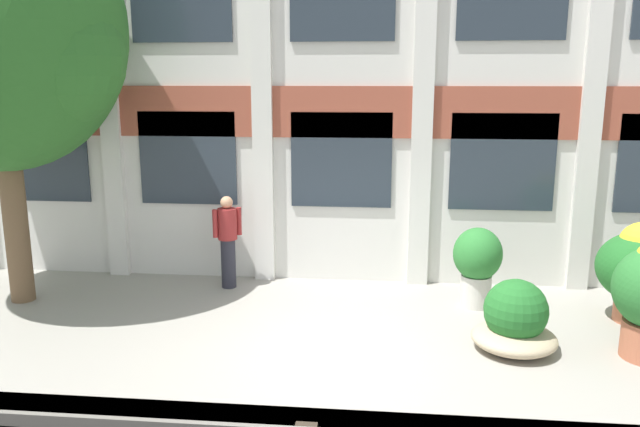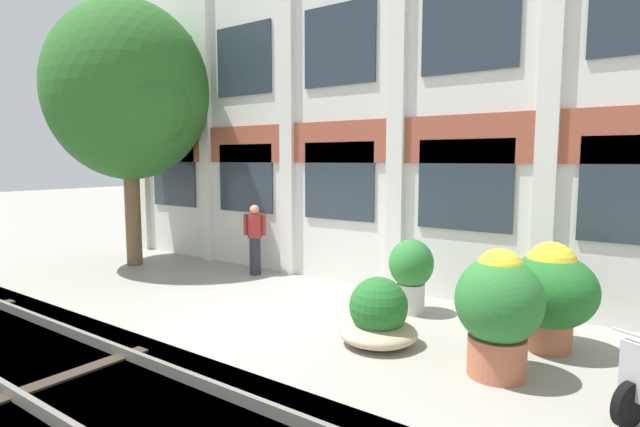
{
  "view_description": "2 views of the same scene",
  "coord_description": "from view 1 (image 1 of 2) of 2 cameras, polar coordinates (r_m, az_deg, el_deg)",
  "views": [
    {
      "loc": [
        0.73,
        -8.04,
        3.67
      ],
      "look_at": [
        -0.3,
        2.19,
        1.45
      ],
      "focal_mm": 35.0,
      "sensor_mm": 36.0,
      "label": 1
    },
    {
      "loc": [
        6.08,
        -6.06,
        2.73
      ],
      "look_at": [
        0.35,
        1.87,
        1.66
      ],
      "focal_mm": 28.0,
      "sensor_mm": 36.0,
      "label": 2
    }
  ],
  "objects": [
    {
      "name": "potted_plant_glazed_jar",
      "position": [
        10.49,
        14.19,
        -4.23
      ],
      "size": [
        0.79,
        0.79,
        1.32
      ],
      "color": "beige",
      "rests_on": "ground"
    },
    {
      "name": "apartment_facade",
      "position": [
        11.35,
        2.09,
        12.23
      ],
      "size": [
        14.45,
        0.64,
        7.37
      ],
      "color": "silver",
      "rests_on": "ground"
    },
    {
      "name": "ground_plane",
      "position": [
        8.87,
        0.5,
        -12.25
      ],
      "size": [
        80.0,
        80.0,
        0.0
      ],
      "primitive_type": "plane",
      "color": "#9E998E"
    },
    {
      "name": "resident_by_doorway",
      "position": [
        11.18,
        -8.44,
        -2.31
      ],
      "size": [
        0.46,
        0.34,
        1.66
      ],
      "rotation": [
        0.0,
        0.0,
        -1.01
      ],
      "color": "#282833",
      "rests_on": "ground"
    },
    {
      "name": "potted_plant_wide_bowl",
      "position": [
        9.08,
        17.4,
        -9.44
      ],
      "size": [
        1.16,
        1.16,
        1.01
      ],
      "color": "tan",
      "rests_on": "ground"
    },
    {
      "name": "potted_plant_ribbed_drum",
      "position": [
        10.68,
        27.24,
        -4.39
      ],
      "size": [
        1.29,
        1.29,
        1.57
      ],
      "color": "#B76647",
      "rests_on": "ground"
    }
  ]
}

